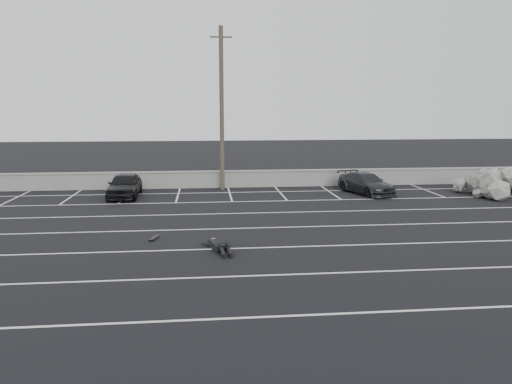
{
  "coord_description": "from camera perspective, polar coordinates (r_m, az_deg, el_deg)",
  "views": [
    {
      "loc": [
        -3.45,
        -17.26,
        4.98
      ],
      "look_at": [
        -1.02,
        6.13,
        1.0
      ],
      "focal_mm": 35.0,
      "sensor_mm": 36.0,
      "label": 1
    }
  ],
  "objects": [
    {
      "name": "person",
      "position": [
        17.99,
        -4.44,
        -5.67
      ],
      "size": [
        2.2,
        2.98,
        0.5
      ],
      "primitive_type": null,
      "rotation": [
        0.0,
        0.0,
        0.25
      ],
      "color": "black",
      "rests_on": "ground"
    },
    {
      "name": "skateboard",
      "position": [
        19.56,
        -11.58,
        -5.15
      ],
      "size": [
        0.36,
        0.69,
        0.08
      ],
      "rotation": [
        0.0,
        0.0,
        -0.29
      ],
      "color": "black",
      "rests_on": "ground"
    },
    {
      "name": "riprap_pile",
      "position": [
        31.8,
        26.11,
        0.59
      ],
      "size": [
        5.34,
        4.47,
        1.6
      ],
      "color": "#9D9B92",
      "rests_on": "ground"
    },
    {
      "name": "car_right",
      "position": [
        29.92,
        12.47,
        0.98
      ],
      "size": [
        2.87,
        4.51,
        1.22
      ],
      "primitive_type": "imported",
      "rotation": [
        0.0,
        0.0,
        0.3
      ],
      "color": "black",
      "rests_on": "ground"
    },
    {
      "name": "trash_bin",
      "position": [
        31.99,
        13.06,
        1.16
      ],
      "size": [
        0.72,
        0.72,
        0.83
      ],
      "rotation": [
        0.0,
        0.0,
        0.42
      ],
      "color": "#29282B",
      "rests_on": "ground"
    },
    {
      "name": "seawall",
      "position": [
        31.76,
        0.36,
        1.58
      ],
      "size": [
        50.0,
        0.45,
        1.06
      ],
      "color": "gray",
      "rests_on": "ground"
    },
    {
      "name": "utility_pole",
      "position": [
        30.47,
        -3.94,
        9.49
      ],
      "size": [
        1.3,
        0.26,
        9.74
      ],
      "color": "#4C4238",
      "rests_on": "ground"
    },
    {
      "name": "car_left",
      "position": [
        29.01,
        -14.78,
        0.78
      ],
      "size": [
        1.65,
        4.06,
        1.38
      ],
      "primitive_type": "imported",
      "rotation": [
        0.0,
        0.0,
        -0.01
      ],
      "color": "black",
      "rests_on": "ground"
    },
    {
      "name": "ground",
      "position": [
        18.29,
        5.2,
        -6.23
      ],
      "size": [
        120.0,
        120.0,
        0.0
      ],
      "primitive_type": "plane",
      "color": "black",
      "rests_on": "ground"
    },
    {
      "name": "stall_lines",
      "position": [
        22.48,
        2.83,
        -3.19
      ],
      "size": [
        36.0,
        20.05,
        0.01
      ],
      "color": "silver",
      "rests_on": "ground"
    }
  ]
}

